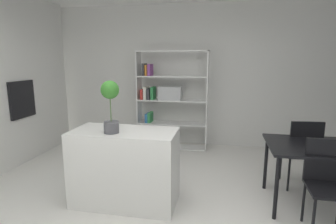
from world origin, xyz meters
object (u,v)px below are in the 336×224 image
at_px(potted_plant_on_island, 110,102).
at_px(dining_table, 314,152).
at_px(dining_chair_near, 327,178).
at_px(dining_chair_far, 302,149).
at_px(built_in_oven, 22,99).
at_px(open_bookshelf, 166,100).
at_px(kitchen_island, 125,167).

height_order(potted_plant_on_island, dining_table, potted_plant_on_island).
bearing_deg(dining_chair_near, dining_chair_far, 91.27).
bearing_deg(dining_table, built_in_oven, 171.65).
relative_size(built_in_oven, dining_table, 0.59).
distance_m(dining_table, dining_chair_far, 0.47).
bearing_deg(potted_plant_on_island, dining_chair_far, 21.54).
bearing_deg(dining_chair_far, built_in_oven, -6.84).
height_order(open_bookshelf, dining_chair_far, open_bookshelf).
xyz_separation_m(built_in_oven, potted_plant_on_island, (2.03, -1.10, 0.19)).
bearing_deg(dining_chair_near, built_in_oven, 167.45).
bearing_deg(dining_chair_far, dining_table, 84.61).
bearing_deg(potted_plant_on_island, kitchen_island, 49.77).
bearing_deg(kitchen_island, built_in_oven, 155.45).
relative_size(dining_table, dining_chair_far, 1.07).
xyz_separation_m(potted_plant_on_island, dining_chair_far, (2.31, 0.91, -0.71)).
bearing_deg(dining_chair_near, open_bookshelf, 133.89).
height_order(potted_plant_on_island, open_bookshelf, open_bookshelf).
xyz_separation_m(kitchen_island, open_bookshelf, (0.05, 2.25, 0.50)).
bearing_deg(dining_chair_far, potted_plant_on_island, 17.14).
distance_m(built_in_oven, dining_table, 4.40).
height_order(kitchen_island, dining_chair_far, dining_chair_far).
bearing_deg(built_in_oven, kitchen_island, -24.55).
bearing_deg(kitchen_island, dining_table, 8.71).
bearing_deg(built_in_oven, potted_plant_on_island, -28.44).
relative_size(kitchen_island, dining_chair_near, 1.32).
relative_size(potted_plant_on_island, dining_chair_near, 0.63).
bearing_deg(kitchen_island, potted_plant_on_island, -130.23).
distance_m(open_bookshelf, dining_chair_near, 3.22).
xyz_separation_m(kitchen_island, dining_chair_near, (2.20, -0.12, 0.10)).
distance_m(open_bookshelf, dining_table, 2.89).
distance_m(built_in_oven, dining_chair_near, 4.50).
relative_size(open_bookshelf, dining_chair_far, 1.98).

